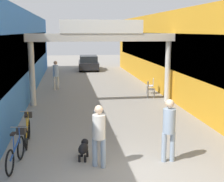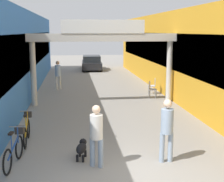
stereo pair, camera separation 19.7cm
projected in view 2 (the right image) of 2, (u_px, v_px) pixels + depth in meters
name	position (u px, v px, depth m)	size (l,w,h in m)	color
ground_plane	(136.00, 179.00, 7.62)	(80.00, 80.00, 0.00)	gray
storefront_left	(7.00, 54.00, 17.27)	(3.00, 26.00, 4.58)	blue
storefront_right	(183.00, 53.00, 18.52)	(3.00, 26.00, 4.58)	gold
arcade_sign_gateway	(103.00, 45.00, 15.00)	(7.40, 0.47, 4.08)	beige
pedestrian_with_dog	(96.00, 132.00, 8.15)	(0.46, 0.46, 1.68)	#8C9EB2
pedestrian_companion	(167.00, 126.00, 8.45)	(0.38, 0.34, 1.76)	#8C9EB2
pedestrian_carrying_crate	(58.00, 73.00, 19.12)	(0.46, 0.46, 1.77)	silver
dog_on_leash	(82.00, 148.00, 8.80)	(0.40, 0.72, 0.51)	black
bicycle_blue_nearest	(15.00, 149.00, 8.39)	(0.46, 1.68, 0.98)	black
bicycle_orange_second	(27.00, 129.00, 10.08)	(0.46, 1.69, 0.98)	black
bollard_post_metal	(94.00, 125.00, 10.21)	(0.10, 0.10, 1.05)	gray
cafe_chair_aluminium_nearer	(151.00, 88.00, 16.73)	(0.52, 0.52, 0.89)	gray
cafe_chair_aluminium_farther	(153.00, 85.00, 17.84)	(0.49, 0.49, 0.89)	gray
parked_car_black	(92.00, 63.00, 28.88)	(1.90, 4.05, 1.33)	black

